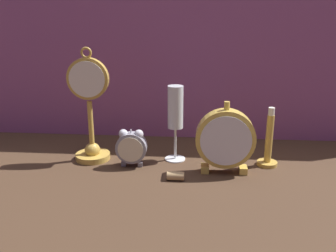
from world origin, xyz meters
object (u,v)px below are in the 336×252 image
(pocket_watch_on_stand, at_px, (90,115))
(brass_candlestick, at_px, (268,146))
(alarm_clock_twin_bell, at_px, (131,146))
(mantel_clock_silver, at_px, (225,139))
(wine_cork, at_px, (176,176))
(champagne_flute, at_px, (175,113))

(pocket_watch_on_stand, bearing_deg, brass_candlestick, -0.47)
(pocket_watch_on_stand, relative_size, alarm_clock_twin_bell, 3.01)
(mantel_clock_silver, xyz_separation_m, wine_cork, (-0.12, -0.06, -0.08))
(alarm_clock_twin_bell, bearing_deg, wine_cork, -32.57)
(alarm_clock_twin_bell, height_order, mantel_clock_silver, mantel_clock_silver)
(mantel_clock_silver, relative_size, brass_candlestick, 1.17)
(pocket_watch_on_stand, relative_size, mantel_clock_silver, 1.65)
(pocket_watch_on_stand, xyz_separation_m, champagne_flute, (0.23, 0.02, 0.01))
(champagne_flute, xyz_separation_m, wine_cork, (0.01, -0.13, -0.12))
(brass_candlestick, bearing_deg, pocket_watch_on_stand, 179.53)
(mantel_clock_silver, xyz_separation_m, brass_candlestick, (0.12, 0.06, -0.04))
(brass_candlestick, bearing_deg, alarm_clock_twin_bell, -174.30)
(alarm_clock_twin_bell, relative_size, champagne_flute, 0.49)
(pocket_watch_on_stand, distance_m, alarm_clock_twin_bell, 0.14)
(brass_candlestick, height_order, wine_cork, brass_candlestick)
(pocket_watch_on_stand, height_order, alarm_clock_twin_bell, pocket_watch_on_stand)
(champagne_flute, bearing_deg, wine_cork, -86.02)
(alarm_clock_twin_bell, bearing_deg, mantel_clock_silver, -5.15)
(mantel_clock_silver, relative_size, champagne_flute, 0.90)
(mantel_clock_silver, bearing_deg, wine_cork, -155.22)
(alarm_clock_twin_bell, bearing_deg, brass_candlestick, 5.70)
(mantel_clock_silver, distance_m, champagne_flute, 0.16)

